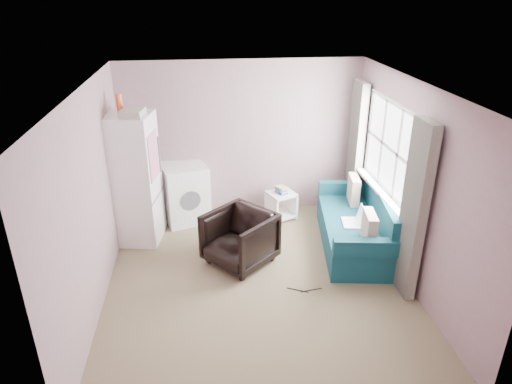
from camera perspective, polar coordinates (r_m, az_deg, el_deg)
The scene contains 8 objects.
room at distance 5.39m, azimuth 0.42°, elevation -0.16°, with size 3.84×4.24×2.54m.
armchair at distance 6.18m, azimuth -2.07°, elevation -5.52°, with size 0.80×0.75×0.82m, color black.
fridge at distance 6.75m, azimuth -15.05°, elevation 1.62°, with size 0.76×0.75×2.17m.
washing_machine at distance 7.37m, azimuth -8.95°, elevation 0.06°, with size 0.84×0.84×0.94m.
side_table at distance 7.44m, azimuth 3.16°, elevation -1.40°, with size 0.52×0.52×0.55m.
sofa at distance 6.76m, azimuth 12.80°, elevation -4.20°, with size 1.17×2.08×0.88m.
window_dressing at distance 6.49m, azimuth 15.29°, elevation 1.96°, with size 0.17×2.62×2.18m.
floor_cables at distance 5.88m, azimuth 6.09°, elevation -12.09°, with size 0.44×0.13×0.01m.
Camera 1 is at (-0.59, -4.85, 3.49)m, focal length 32.00 mm.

